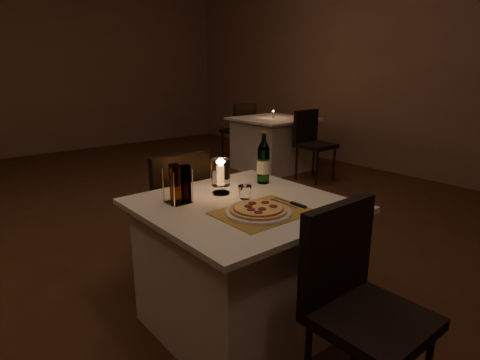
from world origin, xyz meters
TOP-DOWN VIEW (x-y plane):
  - floor at (0.00, 0.00)m, footprint 8.00×10.00m
  - wall_right at (4.01, 0.00)m, footprint 0.02×10.00m
  - main_table at (0.14, -0.82)m, footprint 1.00×1.00m
  - chair_near at (0.14, -1.54)m, footprint 0.42×0.42m
  - chair_far at (0.14, -0.11)m, footprint 0.42×0.42m
  - placemat at (0.12, -1.00)m, footprint 0.45×0.34m
  - plate at (0.09, -1.00)m, footprint 0.32×0.32m
  - pizza at (0.09, -1.00)m, footprint 0.28×0.28m
  - fork at (0.28, -0.97)m, footprint 0.02×0.18m
  - knife at (0.32, -1.03)m, footprint 0.02×0.22m
  - tumbler at (0.20, -0.77)m, footprint 0.07×0.07m
  - water_bottle at (0.48, -0.61)m, footprint 0.08×0.08m
  - hurricane_candle at (0.15, -0.63)m, footprint 0.10×0.10m
  - cruet_caddy at (-0.12, -0.62)m, footprint 0.12×0.12m
  - neighbor_table_right at (2.84, 1.74)m, footprint 1.00×1.00m
  - neighbor_chair_ra at (2.84, 1.03)m, footprint 0.42×0.42m
  - neighbor_chair_rb at (2.84, 2.45)m, footprint 0.42×0.42m
  - neighbor_candle_right at (2.84, 1.74)m, footprint 0.03×0.03m

SIDE VIEW (x-z plane):
  - floor at x=0.00m, z-range -0.02..0.00m
  - main_table at x=0.14m, z-range 0.00..0.74m
  - neighbor_table_right at x=2.84m, z-range 0.00..0.74m
  - chair_near at x=0.14m, z-range 0.10..1.00m
  - chair_far at x=0.14m, z-range 0.10..1.00m
  - neighbor_chair_ra at x=2.84m, z-range 0.10..1.00m
  - neighbor_chair_rb at x=2.84m, z-range 0.10..1.00m
  - placemat at x=0.12m, z-range 0.74..0.74m
  - fork at x=0.28m, z-range 0.74..0.75m
  - knife at x=0.32m, z-range 0.74..0.76m
  - plate at x=0.09m, z-range 0.74..0.76m
  - pizza at x=0.09m, z-range 0.76..0.78m
  - tumbler at x=0.20m, z-range 0.74..0.81m
  - neighbor_candle_right at x=2.84m, z-range 0.73..0.84m
  - cruet_caddy at x=-0.12m, z-range 0.73..0.94m
  - hurricane_candle at x=0.15m, z-range 0.76..0.96m
  - water_bottle at x=0.48m, z-range 0.71..1.03m
  - wall_right at x=4.01m, z-range 0.00..3.00m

